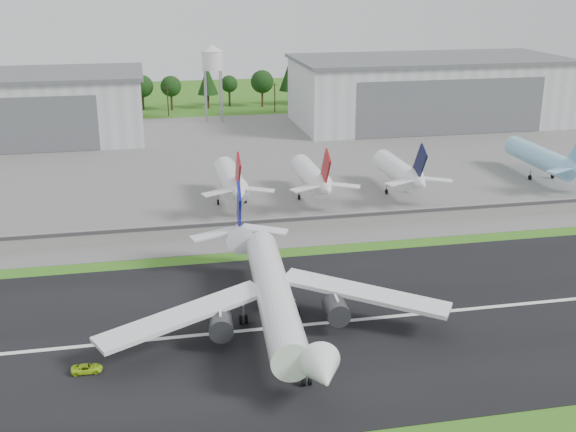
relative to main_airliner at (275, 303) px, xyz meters
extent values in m
plane|color=#3C6718|center=(13.81, -9.56, -4.89)|extent=(600.00, 600.00, 0.00)
cube|color=black|center=(13.81, 0.44, -4.84)|extent=(320.00, 60.00, 0.10)
cube|color=white|center=(13.81, 0.44, -4.78)|extent=(220.00, 1.00, 0.02)
cube|color=slate|center=(13.81, 110.44, -4.84)|extent=(320.00, 150.00, 0.10)
cube|color=gray|center=(13.81, 45.44, -3.14)|extent=(240.00, 0.50, 3.50)
cube|color=#38383A|center=(13.81, 45.14, -1.89)|extent=(240.00, 0.12, 0.70)
cube|color=silver|center=(-66.19, 155.44, 6.11)|extent=(95.00, 42.00, 22.00)
cube|color=silver|center=(88.81, 155.44, 7.11)|extent=(100.00, 45.00, 24.00)
cube|color=#595B60|center=(88.81, 155.44, 19.71)|extent=(102.00, 47.00, 1.20)
cube|color=#595B60|center=(88.81, 132.79, 5.19)|extent=(70.00, 0.30, 19.68)
cylinder|color=#99999E|center=(5.81, 172.44, 5.11)|extent=(0.50, 0.50, 20.00)
cylinder|color=#99999E|center=(11.81, 178.44, 5.11)|extent=(0.50, 0.50, 20.00)
cylinder|color=silver|center=(8.81, 175.44, 18.61)|extent=(8.00, 8.00, 7.00)
cone|color=silver|center=(8.81, 175.44, 23.31)|extent=(8.40, 8.40, 2.40)
cylinder|color=white|center=(-0.03, 0.44, 1.31)|extent=(9.04, 44.31, 5.80)
cone|color=white|center=(1.82, -24.50, 1.31)|extent=(6.23, 6.41, 5.80)
cone|color=white|center=(-1.99, 26.86, 2.51)|extent=(6.16, 9.38, 5.51)
cube|color=navy|center=(-1.96, 26.36, 7.81)|extent=(1.21, 9.55, 11.13)
cube|color=white|center=(15.08, -0.45, 0.51)|extent=(26.60, 19.58, 2.65)
cylinder|color=#333338|center=(9.70, -2.35, -1.09)|extent=(4.20, 5.77, 3.80)
cube|color=white|center=(3.03, 26.73, 2.91)|extent=(9.54, 6.37, 0.98)
cube|color=white|center=(-14.84, -2.67, 0.51)|extent=(27.83, 16.30, 2.65)
cylinder|color=#333338|center=(-9.25, -3.76, -1.09)|extent=(4.20, 5.77, 3.80)
cube|color=white|center=(-6.94, 25.99, 2.91)|extent=(9.51, 5.25, 0.98)
cube|color=#99999E|center=(0.27, -3.55, -3.19)|extent=(12.19, 30.66, 3.20)
cylinder|color=black|center=(-4.74, 3.09, -4.04)|extent=(0.51, 1.53, 1.50)
imported|color=#B7E71B|center=(-29.39, -7.65, -4.17)|extent=(4.48, 2.08, 1.24)
cylinder|color=silver|center=(1.85, 70.44, 1.07)|extent=(5.94, 24.00, 5.94)
cone|color=silver|center=(1.85, 54.94, 2.07)|extent=(5.64, 7.00, 5.64)
cube|color=maroon|center=(1.85, 55.44, 6.87)|extent=(0.45, 8.59, 10.02)
cylinder|color=#99999E|center=(-1.65, 68.44, -3.39)|extent=(0.32, 0.32, 3.00)
cylinder|color=#99999E|center=(5.35, 68.44, -3.39)|extent=(0.32, 0.32, 3.00)
cylinder|color=black|center=(-1.65, 68.44, -4.09)|extent=(0.40, 1.40, 1.40)
cylinder|color=white|center=(22.71, 70.44, 0.87)|extent=(5.52, 24.00, 5.52)
cone|color=white|center=(22.71, 54.94, 1.87)|extent=(5.25, 7.00, 5.25)
cube|color=maroon|center=(22.71, 55.44, 6.67)|extent=(0.45, 8.59, 10.02)
cylinder|color=#99999E|center=(19.21, 68.44, -3.39)|extent=(0.32, 0.32, 3.00)
cylinder|color=#99999E|center=(26.21, 68.44, -3.39)|extent=(0.32, 0.32, 3.00)
cylinder|color=black|center=(19.21, 68.44, -4.09)|extent=(0.40, 1.40, 1.40)
cylinder|color=white|center=(46.27, 70.44, 0.96)|extent=(5.72, 24.00, 5.72)
cone|color=white|center=(46.27, 54.94, 1.96)|extent=(5.43, 7.00, 5.43)
cube|color=black|center=(46.27, 55.44, 6.76)|extent=(0.45, 8.59, 10.02)
cylinder|color=#99999E|center=(42.77, 68.44, -3.39)|extent=(0.32, 0.32, 3.00)
cylinder|color=#99999E|center=(49.77, 68.44, -3.39)|extent=(0.32, 0.32, 3.00)
cylinder|color=black|center=(42.77, 68.44, -4.09)|extent=(0.40, 1.40, 1.40)
cylinder|color=#88C5EC|center=(90.36, 75.44, 1.06)|extent=(5.91, 30.00, 5.91)
cylinder|color=#99999E|center=(86.86, 73.44, -3.39)|extent=(0.32, 0.32, 3.00)
cylinder|color=#99999E|center=(93.86, 73.44, -3.39)|extent=(0.32, 0.32, 3.00)
cylinder|color=black|center=(86.86, 73.44, -4.09)|extent=(0.40, 1.40, 1.40)
camera|label=1|loc=(-19.25, -104.20, 50.76)|focal=45.00mm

